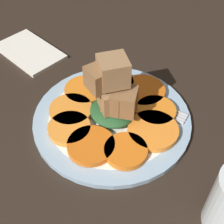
{
  "coord_description": "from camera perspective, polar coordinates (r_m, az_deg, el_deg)",
  "views": [
    {
      "loc": [
        -25.63,
        26.41,
        42.98
      ],
      "look_at": [
        0.0,
        0.0,
        4.1
      ],
      "focal_mm": 50.0,
      "sensor_mm": 36.0,
      "label": 1
    }
  ],
  "objects": [
    {
      "name": "table_slab",
      "position": [
        0.56,
        0.0,
        -2.19
      ],
      "size": [
        120.0,
        120.0,
        2.0
      ],
      "primitive_type": "cube",
      "color": "black",
      "rests_on": "ground"
    },
    {
      "name": "plate",
      "position": [
        0.55,
        0.0,
        -1.14
      ],
      "size": [
        27.45,
        27.45,
        1.05
      ],
      "color": "#99B7D1",
      "rests_on": "table_slab"
    },
    {
      "name": "carrot_slice_0",
      "position": [
        0.6,
        0.93,
        5.34
      ],
      "size": [
        6.33,
        6.33,
        1.05
      ],
      "primitive_type": "cylinder",
      "color": "orange",
      "rests_on": "plate"
    },
    {
      "name": "carrot_slice_1",
      "position": [
        0.58,
        -5.01,
        3.96
      ],
      "size": [
        7.54,
        7.54,
        1.05
      ],
      "primitive_type": "cylinder",
      "color": "orange",
      "rests_on": "plate"
    },
    {
      "name": "carrot_slice_2",
      "position": [
        0.55,
        -7.51,
        0.35
      ],
      "size": [
        7.56,
        7.56,
        1.05
      ],
      "primitive_type": "cylinder",
      "color": "orange",
      "rests_on": "plate"
    },
    {
      "name": "carrot_slice_3",
      "position": [
        0.52,
        -7.8,
        -2.98
      ],
      "size": [
        7.12,
        7.12,
        1.05
      ],
      "primitive_type": "cylinder",
      "color": "orange",
      "rests_on": "plate"
    },
    {
      "name": "carrot_slice_4",
      "position": [
        0.5,
        -3.85,
        -6.11
      ],
      "size": [
        7.63,
        7.63,
        1.05
      ],
      "primitive_type": "cylinder",
      "color": "orange",
      "rests_on": "plate"
    },
    {
      "name": "carrot_slice_5",
      "position": [
        0.49,
        2.53,
        -7.09
      ],
      "size": [
        6.84,
        6.84,
        1.05
      ],
      "primitive_type": "cylinder",
      "color": "orange",
      "rests_on": "plate"
    },
    {
      "name": "carrot_slice_6",
      "position": [
        0.52,
        7.51,
        -3.35
      ],
      "size": [
        8.43,
        8.43,
        1.05
      ],
      "primitive_type": "cylinder",
      "color": "orange",
      "rests_on": "plate"
    },
    {
      "name": "carrot_slice_7",
      "position": [
        0.55,
        7.99,
        0.18
      ],
      "size": [
        7.06,
        7.06,
        1.05
      ],
      "primitive_type": "cylinder",
      "color": "orange",
      "rests_on": "plate"
    },
    {
      "name": "carrot_slice_8",
      "position": [
        0.58,
        5.97,
        3.62
      ],
      "size": [
        8.42,
        8.42,
        1.05
      ],
      "primitive_type": "cylinder",
      "color": "#D76115",
      "rests_on": "plate"
    },
    {
      "name": "center_pile",
      "position": [
        0.51,
        0.31,
        3.02
      ],
      "size": [
        8.87,
        7.7,
        11.25
      ],
      "color": "#235128",
      "rests_on": "plate"
    },
    {
      "name": "fork",
      "position": [
        0.57,
        5.21,
        1.91
      ],
      "size": [
        18.26,
        6.04,
        0.4
      ],
      "rotation": [
        0.0,
        0.0,
        0.24
      ],
      "color": "silver",
      "rests_on": "plate"
    },
    {
      "name": "napkin",
      "position": [
        0.72,
        -14.84,
        10.63
      ],
      "size": [
        15.18,
        9.11,
        0.8
      ],
      "color": "silver",
      "rests_on": "table_slab"
    }
  ]
}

